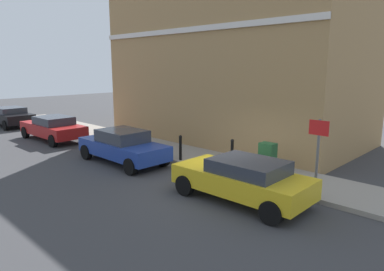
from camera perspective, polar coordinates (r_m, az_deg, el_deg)
name	(u,v)px	position (r m, az deg, el deg)	size (l,w,h in m)	color
ground	(220,186)	(11.87, 4.57, -8.22)	(80.00, 80.00, 0.00)	#38383A
sidewalk	(152,146)	(17.32, -6.61, -1.78)	(2.42, 30.00, 0.15)	gray
corner_building	(237,53)	(19.35, 7.31, 13.24)	(7.27, 13.06, 9.32)	#9E7A4C
car_yellow	(243,178)	(10.47, 8.28, -6.93)	(1.95, 4.17, 1.29)	gold
car_blue	(123,146)	(14.72, -11.25, -1.66)	(1.82, 4.31, 1.39)	navy
car_red	(53,128)	(20.34, -21.77, 1.22)	(1.92, 4.49, 1.32)	maroon
car_black	(10,116)	(26.45, -27.66, 2.85)	(1.97, 4.21, 1.28)	black
utility_cabinet	(267,160)	(12.70, 12.22, -3.94)	(0.46, 0.61, 1.15)	#1E4C28
bollard_near_cabinet	(232,151)	(13.68, 6.57, -2.56)	(0.14, 0.14, 1.04)	black
bollard_far_kerb	(180,147)	(14.33, -1.90, -1.86)	(0.14, 0.14, 1.04)	black
street_sign	(318,146)	(10.85, 19.91, -1.60)	(0.08, 0.60, 2.30)	#59595B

